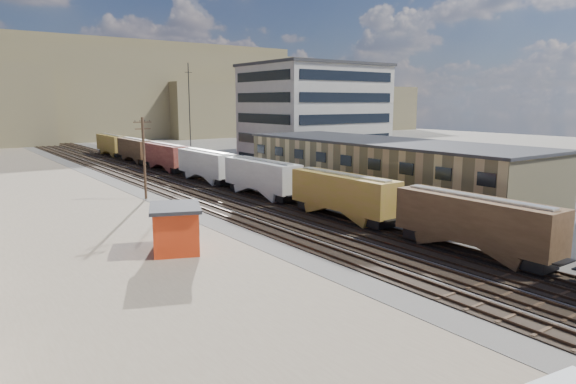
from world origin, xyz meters
TOP-DOWN VIEW (x-y plane):
  - ground at (0.00, 0.00)m, footprint 300.00×300.00m
  - ballast_bed at (0.00, 50.00)m, footprint 18.00×200.00m
  - dirt_yard at (-20.00, 40.00)m, footprint 24.00×180.00m
  - asphalt_lot at (22.00, 35.00)m, footprint 26.00×120.00m
  - rail_tracks at (-0.55, 50.00)m, footprint 11.40×200.00m
  - freight_train at (3.80, 42.43)m, footprint 3.00×119.74m
  - warehouse at (14.98, 25.00)m, footprint 12.40×40.40m
  - office_tower at (27.95, 54.95)m, footprint 22.60×18.60m
  - utility_pole_north at (-8.50, 42.00)m, footprint 2.20×0.32m
  - radio_mast at (6.00, 60.00)m, footprint 1.20×0.16m
  - hills_north at (0.17, 167.92)m, footprint 265.00×80.00m
  - maintenance_shed at (-14.48, 19.06)m, footprint 5.51×6.14m
  - parked_car_blue at (24.47, 42.26)m, footprint 4.10×6.16m
  - parked_car_far at (28.33, 47.40)m, footprint 1.94×4.60m

SIDE VIEW (x-z plane):
  - ground at x=0.00m, z-range 0.00..0.00m
  - dirt_yard at x=-20.00m, z-range 0.00..0.03m
  - asphalt_lot at x=22.00m, z-range 0.00..0.04m
  - ballast_bed at x=0.00m, z-range 0.00..0.06m
  - rail_tracks at x=-0.55m, z-range -0.01..0.23m
  - parked_car_far at x=28.33m, z-range 0.00..1.55m
  - parked_car_blue at x=24.47m, z-range 0.00..1.57m
  - maintenance_shed at x=-14.48m, z-range 0.04..3.75m
  - freight_train at x=3.80m, z-range 0.56..5.02m
  - warehouse at x=14.98m, z-range 0.03..7.28m
  - utility_pole_north at x=-8.50m, z-range 0.30..10.30m
  - radio_mast at x=6.00m, z-range 0.12..18.12m
  - office_tower at x=27.95m, z-range 0.04..18.49m
  - hills_north at x=0.17m, z-range -1.90..30.10m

